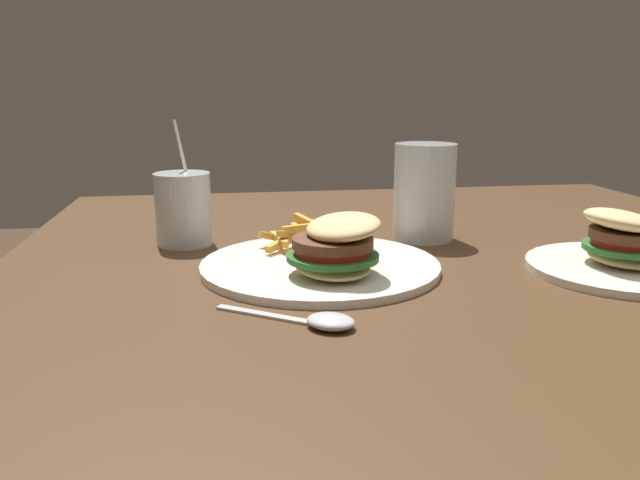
{
  "coord_description": "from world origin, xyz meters",
  "views": [
    {
      "loc": [
        0.71,
        -0.29,
        1.0
      ],
      "look_at": [
        -0.05,
        -0.17,
        0.81
      ],
      "focal_mm": 35.0,
      "sensor_mm": 36.0,
      "label": 1
    }
  ],
  "objects_px": {
    "meal_plate_near": "(325,257)",
    "meal_plate_far": "(624,253)",
    "spoon": "(323,321)",
    "beer_glass": "(424,194)",
    "juice_glass": "(184,213)"
  },
  "relations": [
    {
      "from": "meal_plate_near",
      "to": "meal_plate_far",
      "type": "xyz_separation_m",
      "value": [
        0.05,
        0.37,
        0.0
      ]
    },
    {
      "from": "spoon",
      "to": "meal_plate_far",
      "type": "height_order",
      "value": "meal_plate_far"
    },
    {
      "from": "beer_glass",
      "to": "spoon",
      "type": "bearing_deg",
      "value": -32.07
    },
    {
      "from": "meal_plate_near",
      "to": "beer_glass",
      "type": "distance_m",
      "value": 0.25
    },
    {
      "from": "juice_glass",
      "to": "spoon",
      "type": "relative_size",
      "value": 1.29
    },
    {
      "from": "beer_glass",
      "to": "juice_glass",
      "type": "relative_size",
      "value": 0.8
    },
    {
      "from": "meal_plate_near",
      "to": "juice_glass",
      "type": "bearing_deg",
      "value": -134.99
    },
    {
      "from": "meal_plate_near",
      "to": "meal_plate_far",
      "type": "height_order",
      "value": "same"
    },
    {
      "from": "meal_plate_near",
      "to": "juice_glass",
      "type": "relative_size",
      "value": 1.69
    },
    {
      "from": "juice_glass",
      "to": "meal_plate_near",
      "type": "bearing_deg",
      "value": 45.01
    },
    {
      "from": "beer_glass",
      "to": "meal_plate_far",
      "type": "xyz_separation_m",
      "value": [
        0.21,
        0.19,
        -0.05
      ]
    },
    {
      "from": "spoon",
      "to": "beer_glass",
      "type": "bearing_deg",
      "value": 92.48
    },
    {
      "from": "meal_plate_near",
      "to": "meal_plate_far",
      "type": "distance_m",
      "value": 0.38
    },
    {
      "from": "meal_plate_near",
      "to": "beer_glass",
      "type": "xyz_separation_m",
      "value": [
        -0.16,
        0.18,
        0.05
      ]
    },
    {
      "from": "juice_glass",
      "to": "spoon",
      "type": "bearing_deg",
      "value": 22.64
    }
  ]
}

